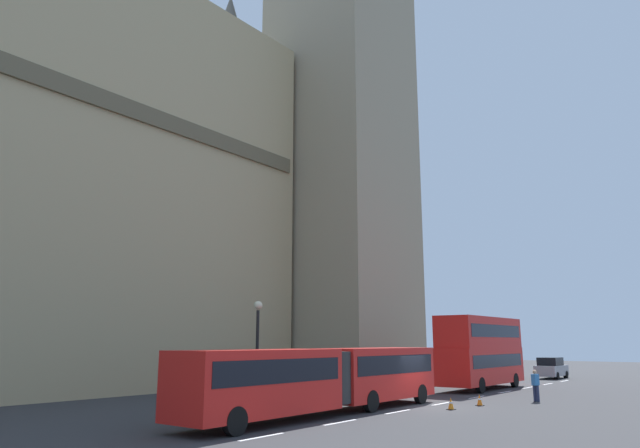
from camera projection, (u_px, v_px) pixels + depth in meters
ground_plane at (427, 406)px, 29.08m from camera, size 160.00×160.00×0.00m
lane_centre_marking at (477, 397)px, 33.94m from camera, size 39.00×0.16×0.01m
articulated_bus at (326, 375)px, 26.07m from camera, size 16.50×2.54×2.90m
double_decker_bus at (481, 349)px, 40.20m from camera, size 9.74×2.54×4.90m
sedan_lead at (551, 368)px, 51.63m from camera, size 4.40×1.86×1.85m
traffic_cone_west at (451, 404)px, 27.73m from camera, size 0.36×0.36×0.58m
traffic_cone_middle at (480, 400)px, 29.45m from camera, size 0.36×0.36×0.58m
street_lamp at (257, 345)px, 29.19m from camera, size 0.44×0.44×5.27m
pedestrian_near_cones at (536, 384)px, 31.63m from camera, size 0.46×0.36×1.69m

